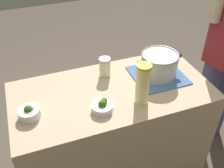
{
  "coord_description": "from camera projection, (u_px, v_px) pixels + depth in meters",
  "views": [
    {
      "loc": [
        -0.46,
        -1.24,
        1.96
      ],
      "look_at": [
        0.0,
        0.0,
        0.94
      ],
      "focal_mm": 42.91,
      "sensor_mm": 36.0,
      "label": 1
    }
  ],
  "objects": [
    {
      "name": "counter_slab",
      "position": [
        112.0,
        138.0,
        1.97
      ],
      "size": [
        1.27,
        0.63,
        0.89
      ],
      "primitive_type": "cube",
      "color": "#C4AA8A",
      "rests_on": "ground_plane"
    },
    {
      "name": "dish_cloth",
      "position": [
        158.0,
        75.0,
        1.82
      ],
      "size": [
        0.34,
        0.33,
        0.01
      ],
      "primitive_type": "cube",
      "color": "#4A70AA",
      "rests_on": "counter_slab"
    },
    {
      "name": "cooking_pot",
      "position": [
        159.0,
        64.0,
        1.76
      ],
      "size": [
        0.32,
        0.25,
        0.16
      ],
      "color": "#B7B7BC",
      "rests_on": "dish_cloth"
    },
    {
      "name": "lemonade_pitcher",
      "position": [
        143.0,
        84.0,
        1.53
      ],
      "size": [
        0.09,
        0.09,
        0.26
      ],
      "color": "#F9EA99",
      "rests_on": "counter_slab"
    },
    {
      "name": "mason_jar",
      "position": [
        105.0,
        67.0,
        1.78
      ],
      "size": [
        0.08,
        0.08,
        0.13
      ],
      "color": "beige",
      "rests_on": "counter_slab"
    },
    {
      "name": "broccoli_bowl_front",
      "position": [
        29.0,
        113.0,
        1.49
      ],
      "size": [
        0.12,
        0.12,
        0.08
      ],
      "color": "silver",
      "rests_on": "counter_slab"
    },
    {
      "name": "broccoli_bowl_center",
      "position": [
        102.0,
        107.0,
        1.53
      ],
      "size": [
        0.12,
        0.12,
        0.07
      ],
      "color": "silver",
      "rests_on": "counter_slab"
    }
  ]
}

